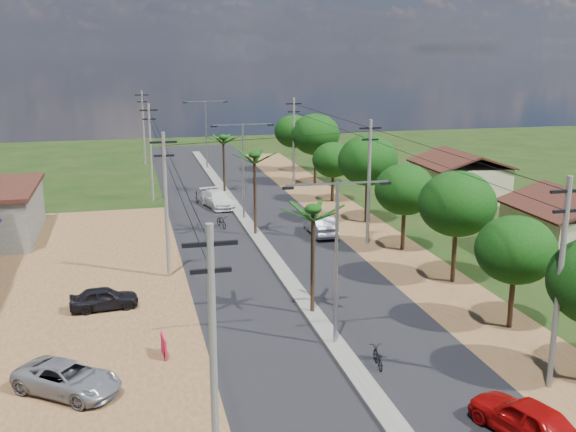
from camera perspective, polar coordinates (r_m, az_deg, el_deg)
The scene contains 36 objects.
ground at distance 32.82m, azimuth 3.97°, elevation -10.89°, with size 160.00×160.00×0.00m, color black.
road at distance 46.39m, azimuth -1.60°, elevation -3.28°, with size 12.00×110.00×0.04m, color black.
median at distance 49.18m, azimuth -2.33°, elevation -2.20°, with size 1.00×90.00×0.18m, color #605E56.
dirt_lot_west at distance 39.30m, azimuth -21.42°, elevation -7.54°, with size 18.00×46.00×0.04m, color brown.
dirt_shoulder_east at distance 48.78m, azimuth 8.22°, elevation -2.56°, with size 5.00×90.00×0.03m, color brown.
house_east_near at distance 49.50m, azimuth 22.98°, elevation -0.45°, with size 7.60×7.50×4.60m.
house_east_far at distance 64.91m, azimuth 14.35°, elevation 3.44°, with size 7.60×7.50×4.60m.
tree_east_b at distance 35.18m, azimuth 18.71°, elevation -2.74°, with size 4.00×4.00×5.83m.
tree_east_c at distance 41.04m, azimuth 14.13°, elevation 1.00°, with size 4.60×4.60×6.83m.
tree_east_d at distance 47.18m, azimuth 9.86°, elevation 2.23°, with size 4.20×4.20×6.13m.
tree_east_e at distance 54.42m, azimuth 6.76°, elevation 4.69°, with size 4.80×4.80×7.14m.
tree_east_f at distance 61.96m, azimuth 3.82°, elevation 4.76°, with size 3.80×3.80×5.52m.
tree_east_g at distance 69.52m, azimuth 2.34°, elevation 6.91°, with size 5.00×5.00×7.38m.
tree_east_h at distance 77.19m, azimuth 0.48°, elevation 7.18°, with size 4.40×4.40×6.52m.
palm_median_near at distance 34.61m, azimuth 2.14°, elevation 0.19°, with size 2.00×2.00×6.15m.
palm_median_mid at distance 49.83m, azimuth -2.85°, elevation 4.86°, with size 2.00×2.00×6.55m.
palm_median_far at distance 65.54m, azimuth -5.49°, elevation 6.45°, with size 2.00×2.00×5.85m.
streetlight_near at distance 31.11m, azimuth 4.12°, elevation -2.87°, with size 5.10×0.18×8.00m.
streetlight_mid at distance 54.86m, azimuth -3.82°, elevation 4.51°, with size 5.10×0.18×8.00m.
streetlight_far at distance 79.38m, azimuth -6.95°, elevation 7.37°, with size 5.10×0.18×8.00m.
utility_pole_w_a at distance 20.55m, azimuth -6.34°, elevation -12.16°, with size 1.60×0.24×9.00m.
utility_pole_w_b at distance 41.39m, azimuth -10.29°, elevation 1.16°, with size 1.60×0.24×9.00m.
utility_pole_w_c at distance 63.03m, azimuth -11.56°, elevation 5.47°, with size 1.60×0.24×9.00m.
utility_pole_w_d at distance 83.85m, azimuth -12.16°, elevation 7.49°, with size 1.60×0.24×9.00m.
utility_pole_e_a at distance 29.29m, azimuth 22.01°, elevation -5.03°, with size 1.60×0.24×9.00m.
utility_pole_e_b at distance 48.22m, azimuth 6.87°, elevation 3.09°, with size 1.60×0.24×9.00m.
utility_pole_e_c at distance 68.99m, azimuth 0.49°, elevation 6.46°, with size 1.60×0.24×9.00m.
car_red_near at distance 26.86m, azimuth 19.46°, elevation -15.92°, with size 1.78×4.43×1.51m, color #920807.
car_silver_mid at distance 51.07m, azimuth 2.78°, elevation -0.81°, with size 1.60×4.59×1.51m, color gray.
car_white_far at distance 60.24m, azimuth -5.98°, elevation 1.39°, with size 2.03×4.99×1.45m, color silver.
car_parked_silver at distance 29.74m, azimuth -18.15°, elevation -13.01°, with size 2.11×4.59×1.27m, color gray.
car_parked_dark at distance 38.07m, azimuth -15.31°, elevation -6.77°, with size 1.46×3.63×1.24m, color black.
moto_rider_east at distance 30.86m, azimuth 7.60°, elevation -11.79°, with size 0.57×1.64×0.86m, color black.
moto_rider_west_a at distance 53.45m, azimuth -5.65°, elevation -0.50°, with size 0.64×1.83×0.96m, color black.
moto_rider_west_b at distance 62.49m, azimuth -7.75°, elevation 1.60°, with size 0.49×1.73×1.04m, color black.
roadside_sign at distance 31.97m, azimuth -10.48°, elevation -10.81°, with size 0.21×1.22×1.02m.
Camera 1 is at (-9.16, -28.34, 13.78)m, focal length 42.00 mm.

